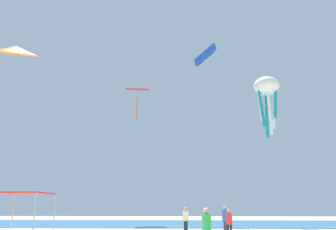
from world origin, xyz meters
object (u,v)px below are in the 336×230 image
Objects in this scene: person_rightmost at (229,221)px; kite_octopus_white at (267,89)px; person_leftmost at (186,218)px; kite_parafoil_blue at (205,55)px; kite_diamond_red at (137,91)px; person_near_tent at (207,225)px; kite_delta_orange at (16,50)px; person_central at (225,217)px; canopy_tent at (24,195)px.

kite_octopus_white reaches higher than person_rightmost.
kite_parafoil_blue is at bearing -32.85° from person_leftmost.
kite_diamond_red is at bearing 10.12° from kite_octopus_white.
person_leftmost is (-0.98, 10.67, 0.00)m from person_near_tent.
person_leftmost is 0.29× the size of kite_octopus_white.
kite_diamond_red reaches higher than person_rightmost.
kite_parafoil_blue reaches higher than person_rightmost.
person_near_tent is at bearing -31.03° from kite_delta_orange.
person_leftmost is at bearing 111.52° from person_near_tent.
kite_diamond_red reaches higher than kite_delta_orange.
person_rightmost is 0.61× the size of kite_parafoil_blue.
kite_diamond_red is 23.33m from kite_delta_orange.
person_leftmost is 16.25m from kite_delta_orange.
person_central is at bearing 135.68° from kite_parafoil_blue.
kite_octopus_white is (17.90, 14.66, 11.02)m from canopy_tent.
kite_parafoil_blue reaches higher than person_central.
kite_delta_orange reaches higher than canopy_tent.
canopy_tent is at bearing -87.49° from person_central.
kite_octopus_white is at bearing -67.30° from person_leftmost.
kite_parafoil_blue is at bearing 40.09° from kite_delta_orange.
kite_parafoil_blue is (8.17, -0.92, 4.04)m from kite_diamond_red.
person_near_tent is 0.55× the size of kite_delta_orange.
person_near_tent is 0.29× the size of kite_octopus_white.
person_central is 0.46× the size of kite_diamond_red.
person_near_tent is 0.95× the size of person_central.
person_rightmost is at bearing -18.89° from person_central.
person_rightmost is (-0.01, -2.41, -0.13)m from person_central.
canopy_tent is at bearing 68.59° from kite_diamond_red.
person_leftmost is 17.19m from kite_octopus_white.
person_rightmost is at bearing 96.91° from kite_octopus_white.
person_rightmost is (1.75, 6.64, -0.07)m from person_near_tent.
canopy_tent is 1.16× the size of kite_parafoil_blue.
kite_delta_orange is at bearing 74.59° from kite_octopus_white.
kite_parafoil_blue is at bearing 102.67° from person_near_tent.
person_rightmost is 25.02m from kite_parafoil_blue.
person_rightmost is (2.73, -4.02, -0.08)m from person_leftmost.
kite_diamond_red is at bearing 121.50° from person_near_tent.
person_central is at bearing 91.93° from kite_octopus_white.
kite_parafoil_blue is at bearing 162.54° from person_central.
kite_parafoil_blue reaches higher than kite_diamond_red.
person_rightmost is 0.51× the size of kite_delta_orange.
person_rightmost is at bearing 135.48° from kite_parafoil_blue.
kite_octopus_white reaches higher than kite_delta_orange.
kite_parafoil_blue is at bearing 58.18° from canopy_tent.
person_near_tent is (10.48, -4.34, -1.45)m from canopy_tent.
canopy_tent is at bearing -111.05° from person_rightmost.
person_near_tent is at bearing 130.98° from kite_parafoil_blue.
kite_diamond_red is (-5.70, 13.87, 14.25)m from person_leftmost.
canopy_tent is 24.22m from kite_diamond_red.
person_leftmost is at bearing -177.54° from person_rightmost.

